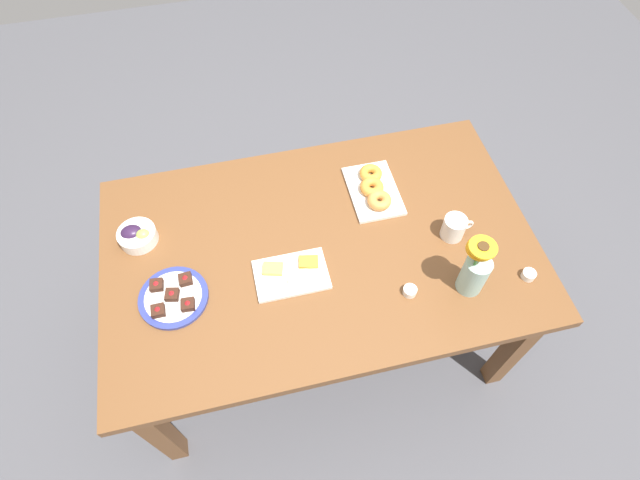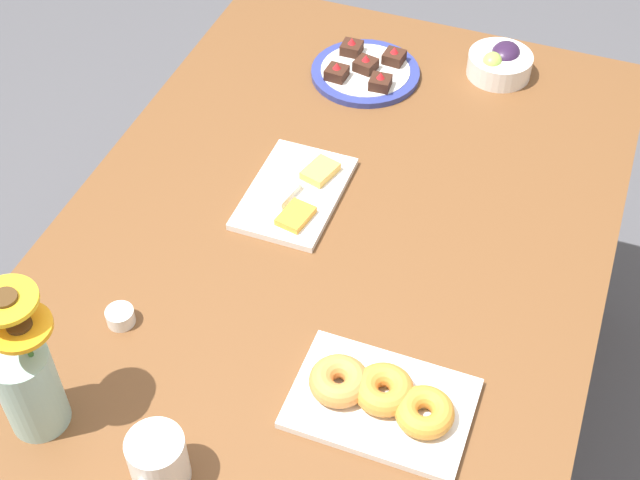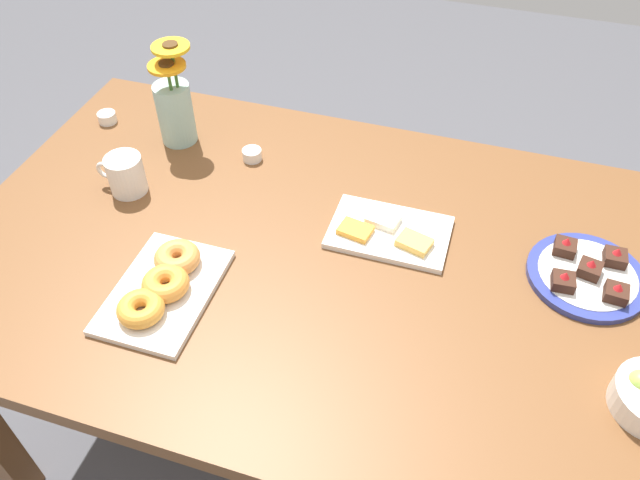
{
  "view_description": "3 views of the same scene",
  "coord_description": "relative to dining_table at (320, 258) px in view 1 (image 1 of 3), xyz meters",
  "views": [
    {
      "loc": [
        -0.23,
        -0.97,
        2.3
      ],
      "look_at": [
        0.0,
        0.0,
        0.78
      ],
      "focal_mm": 28.0,
      "sensor_mm": 36.0,
      "label": 1
    },
    {
      "loc": [
        1.02,
        0.38,
        1.93
      ],
      "look_at": [
        0.0,
        0.0,
        0.78
      ],
      "focal_mm": 50.0,
      "sensor_mm": 36.0,
      "label": 2
    },
    {
      "loc": [
        -0.28,
        0.88,
        1.7
      ],
      "look_at": [
        0.0,
        0.0,
        0.78
      ],
      "focal_mm": 35.0,
      "sensor_mm": 36.0,
      "label": 3
    }
  ],
  "objects": [
    {
      "name": "dining_table",
      "position": [
        0.0,
        0.0,
        0.0
      ],
      "size": [
        1.6,
        1.0,
        0.74
      ],
      "color": "brown",
      "rests_on": "ground_plane"
    },
    {
      "name": "flower_vase",
      "position": [
        0.47,
        -0.28,
        0.18
      ],
      "size": [
        0.11,
        0.11,
        0.27
      ],
      "color": "#99C1B7",
      "rests_on": "dining_table"
    },
    {
      "name": "ground_plane",
      "position": [
        0.0,
        0.0,
        -0.65
      ],
      "size": [
        6.0,
        6.0,
        0.0
      ],
      "primitive_type": "plane",
      "color": "#4C4C51"
    },
    {
      "name": "coffee_mug",
      "position": [
        0.49,
        -0.06,
        0.13
      ],
      "size": [
        0.12,
        0.09,
        0.09
      ],
      "color": "white",
      "rests_on": "dining_table"
    },
    {
      "name": "jam_cup_honey",
      "position": [
        0.26,
        -0.26,
        0.1
      ],
      "size": [
        0.05,
        0.05,
        0.03
      ],
      "color": "white",
      "rests_on": "dining_table"
    },
    {
      "name": "grape_bowl",
      "position": [
        -0.65,
        0.18,
        0.12
      ],
      "size": [
        0.14,
        0.14,
        0.07
      ],
      "color": "white",
      "rests_on": "dining_table"
    },
    {
      "name": "cheese_platter",
      "position": [
        -0.13,
        -0.1,
        0.1
      ],
      "size": [
        0.26,
        0.17,
        0.03
      ],
      "color": "white",
      "rests_on": "dining_table"
    },
    {
      "name": "jam_cup_berry",
      "position": [
        0.69,
        -0.3,
        0.1
      ],
      "size": [
        0.05,
        0.05,
        0.03
      ],
      "color": "white",
      "rests_on": "dining_table"
    },
    {
      "name": "croissant_platter",
      "position": [
        0.27,
        0.2,
        0.11
      ],
      "size": [
        0.19,
        0.28,
        0.05
      ],
      "color": "white",
      "rests_on": "dining_table"
    },
    {
      "name": "dessert_plate",
      "position": [
        -0.54,
        -0.1,
        0.1
      ],
      "size": [
        0.24,
        0.24,
        0.05
      ],
      "color": "navy",
      "rests_on": "dining_table"
    }
  ]
}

